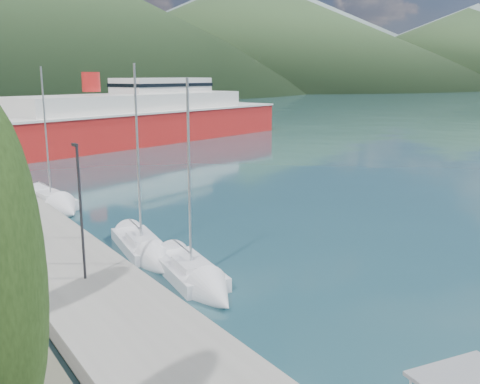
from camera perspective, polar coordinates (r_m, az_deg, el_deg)
quay at (r=37.32m, az=-22.38°, el=-3.04°), size 5.00×88.00×0.80m
hills_far at (r=650.44m, az=-21.30°, el=17.59°), size 1480.00×900.00×180.00m
hills_near at (r=400.55m, az=-18.37°, el=17.47°), size 1010.00×520.00×115.00m
lamp_posts at (r=24.84m, az=-17.05°, el=-1.31°), size 0.15×45.62×6.06m
sailboat_near at (r=25.10m, az=-4.02°, el=-9.75°), size 3.13×7.52×10.48m
sailboat_mid at (r=29.33m, az=-9.67°, el=-6.60°), size 3.18×7.95×11.13m
sailboat_far at (r=41.36m, az=-18.80°, el=-1.43°), size 2.99×7.83×11.29m
ferry at (r=80.04m, az=-10.95°, el=7.53°), size 54.43×26.50×10.62m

